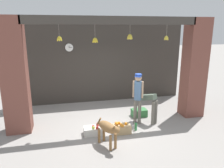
{
  "coord_description": "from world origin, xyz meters",
  "views": [
    {
      "loc": [
        -1.52,
        -6.3,
        3.05
      ],
      "look_at": [
        0.0,
        0.38,
        1.29
      ],
      "focal_mm": 35.0,
      "sensor_mm": 36.0,
      "label": 1
    }
  ],
  "objects": [
    {
      "name": "dog",
      "position": [
        -0.46,
        -1.19,
        0.5
      ],
      "size": [
        0.55,
        0.92,
        0.73
      ],
      "rotation": [
        0.0,
        0.0,
        -1.13
      ],
      "color": "olive",
      "rests_on": "ground_plane"
    },
    {
      "name": "wall_clock",
      "position": [
        -1.24,
        2.5,
        2.3
      ],
      "size": [
        0.33,
        0.03,
        0.33
      ],
      "color": "black"
    },
    {
      "name": "fruit_crate_apples",
      "position": [
        -0.75,
        -0.44,
        0.12
      ],
      "size": [
        0.56,
        0.38,
        0.3
      ],
      "color": "silver",
      "rests_on": "ground_plane"
    },
    {
      "name": "ground_plane",
      "position": [
        0.0,
        0.0,
        0.0
      ],
      "size": [
        60.0,
        60.0,
        0.0
      ],
      "primitive_type": "plane",
      "color": "gray"
    },
    {
      "name": "shop_pillar_right",
      "position": [
        2.89,
        0.3,
        1.69
      ],
      "size": [
        0.7,
        0.6,
        3.38
      ],
      "primitive_type": "cube",
      "color": "brown",
      "rests_on": "ground_plane"
    },
    {
      "name": "fruit_crate_oranges",
      "position": [
        0.09,
        -0.53,
        0.14
      ],
      "size": [
        0.5,
        0.34,
        0.32
      ],
      "color": "tan",
      "rests_on": "ground_plane"
    },
    {
      "name": "water_bottle",
      "position": [
        0.56,
        -0.46,
        0.12
      ],
      "size": [
        0.08,
        0.08,
        0.26
      ],
      "color": "#38934C",
      "rests_on": "ground_plane"
    },
    {
      "name": "shop_back_wall",
      "position": [
        0.0,
        2.57,
        1.69
      ],
      "size": [
        7.08,
        0.12,
        3.38
      ],
      "primitive_type": "cube",
      "color": "#38332D",
      "rests_on": "ground_plane"
    },
    {
      "name": "worker_stooping",
      "position": [
        1.17,
        0.01,
        0.68
      ],
      "size": [
        0.54,
        0.72,
        1.02
      ],
      "rotation": [
        0.0,
        0.0,
        0.56
      ],
      "color": "#6B665B",
      "rests_on": "ground_plane"
    },
    {
      "name": "storefront_awning",
      "position": [
        0.01,
        0.12,
        3.25
      ],
      "size": [
        5.18,
        0.26,
        0.77
      ],
      "color": "#3D3833"
    },
    {
      "name": "shop_pillar_left",
      "position": [
        -2.89,
        0.3,
        1.69
      ],
      "size": [
        0.7,
        0.6,
        3.38
      ],
      "primitive_type": "cube",
      "color": "brown",
      "rests_on": "ground_plane"
    },
    {
      "name": "shopkeeper",
      "position": [
        0.76,
        -0.01,
        0.98
      ],
      "size": [
        0.31,
        0.31,
        1.66
      ],
      "rotation": [
        0.0,
        0.0,
        2.62
      ],
      "color": "#6B665B",
      "rests_on": "ground_plane"
    },
    {
      "name": "produce_box_green",
      "position": [
        1.03,
        0.56,
        0.13
      ],
      "size": [
        0.52,
        0.35,
        0.26
      ],
      "primitive_type": "cube",
      "color": "#387A42",
      "rests_on": "ground_plane"
    }
  ]
}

